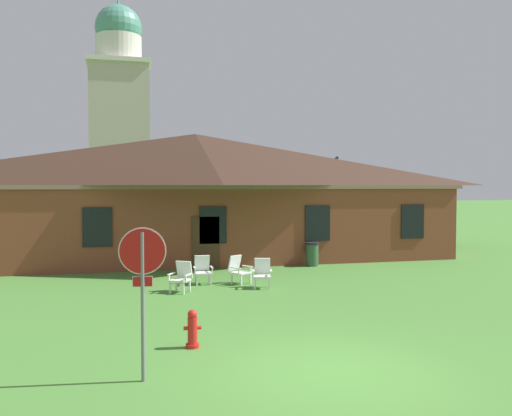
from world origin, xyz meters
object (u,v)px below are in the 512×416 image
at_px(lawn_chair_by_porch, 182,276).
at_px(trash_bin, 312,254).
at_px(stop_sign, 143,272).
at_px(lawn_chair_middle, 262,272).
at_px(fire_hydrant, 192,330).
at_px(lawn_chair_near_door, 203,269).
at_px(lawn_chair_left_end, 239,269).

distance_m(lawn_chair_by_porch, trash_bin, 7.26).
height_order(stop_sign, lawn_chair_middle, stop_sign).
distance_m(stop_sign, fire_hydrant, 2.52).
bearing_deg(stop_sign, lawn_chair_near_door, 75.03).
xyz_separation_m(lawn_chair_left_end, trash_bin, (3.85, 3.24, -0.00)).
bearing_deg(trash_bin, lawn_chair_middle, -128.06).
xyz_separation_m(lawn_chair_by_porch, lawn_chair_near_door, (0.86, 1.25, 0.00)).
bearing_deg(lawn_chair_left_end, fire_hydrant, -109.82).
bearing_deg(lawn_chair_middle, lawn_chair_by_porch, -178.72).
height_order(lawn_chair_near_door, trash_bin, trash_bin).
distance_m(lawn_chair_middle, fire_hydrant, 6.81).
height_order(lawn_chair_by_porch, lawn_chair_middle, same).
distance_m(fire_hydrant, trash_bin, 12.04).
bearing_deg(stop_sign, fire_hydrant, 58.09).
bearing_deg(lawn_chair_near_door, trash_bin, 30.53).
relative_size(stop_sign, lawn_chair_middle, 2.75).
bearing_deg(lawn_chair_middle, stop_sign, -118.24).
xyz_separation_m(lawn_chair_by_porch, lawn_chair_left_end, (2.05, 0.99, 0.00)).
relative_size(lawn_chair_left_end, fire_hydrant, 1.21).
bearing_deg(trash_bin, stop_sign, -121.92).
distance_m(lawn_chair_left_end, lawn_chair_middle, 1.10).
bearing_deg(lawn_chair_middle, trash_bin, 51.94).
bearing_deg(fire_hydrant, trash_bin, 58.08).
bearing_deg(lawn_chair_near_door, lawn_chair_by_porch, -124.50).
distance_m(lawn_chair_left_end, trash_bin, 5.03).
height_order(lawn_chair_by_porch, lawn_chair_left_end, same).
height_order(stop_sign, fire_hydrant, stop_sign).
bearing_deg(fire_hydrant, stop_sign, -121.91).
height_order(lawn_chair_by_porch, fire_hydrant, lawn_chair_by_porch).
distance_m(stop_sign, lawn_chair_middle, 8.94).
xyz_separation_m(lawn_chair_near_door, lawn_chair_middle, (1.78, -1.19, 0.00)).
height_order(lawn_chair_middle, trash_bin, trash_bin).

